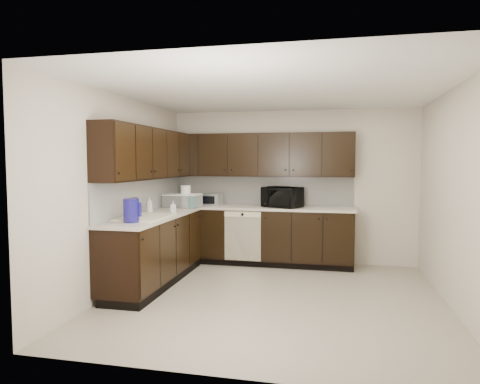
{
  "coord_description": "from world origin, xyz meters",
  "views": [
    {
      "loc": [
        0.67,
        -5.08,
        1.65
      ],
      "look_at": [
        -0.57,
        0.6,
        1.25
      ],
      "focal_mm": 32.0,
      "sensor_mm": 36.0,
      "label": 1
    }
  ],
  "objects_px": {
    "toaster_oven": "(212,199)",
    "storage_bin": "(183,201)",
    "microwave": "(282,197)",
    "blue_pitcher": "(131,210)",
    "sink": "(145,222)"
  },
  "relations": [
    {
      "from": "toaster_oven",
      "to": "storage_bin",
      "type": "bearing_deg",
      "value": -123.52
    },
    {
      "from": "microwave",
      "to": "blue_pitcher",
      "type": "distance_m",
      "value": 2.59
    },
    {
      "from": "sink",
      "to": "toaster_oven",
      "type": "xyz_separation_m",
      "value": [
        0.4,
        1.72,
        0.16
      ]
    },
    {
      "from": "sink",
      "to": "blue_pitcher",
      "type": "xyz_separation_m",
      "value": [
        0.02,
        -0.41,
        0.2
      ]
    },
    {
      "from": "microwave",
      "to": "toaster_oven",
      "type": "distance_m",
      "value": 1.17
    },
    {
      "from": "blue_pitcher",
      "to": "storage_bin",
      "type": "bearing_deg",
      "value": 69.8
    },
    {
      "from": "storage_bin",
      "to": "toaster_oven",
      "type": "bearing_deg",
      "value": 48.59
    },
    {
      "from": "sink",
      "to": "blue_pitcher",
      "type": "height_order",
      "value": "blue_pitcher"
    },
    {
      "from": "toaster_oven",
      "to": "storage_bin",
      "type": "xyz_separation_m",
      "value": [
        -0.37,
        -0.41,
        0.0
      ]
    },
    {
      "from": "storage_bin",
      "to": "blue_pitcher",
      "type": "distance_m",
      "value": 1.72
    },
    {
      "from": "sink",
      "to": "microwave",
      "type": "bearing_deg",
      "value": 46.72
    },
    {
      "from": "microwave",
      "to": "blue_pitcher",
      "type": "bearing_deg",
      "value": -101.81
    },
    {
      "from": "microwave",
      "to": "storage_bin",
      "type": "xyz_separation_m",
      "value": [
        -1.53,
        -0.35,
        -0.06
      ]
    },
    {
      "from": "sink",
      "to": "microwave",
      "type": "distance_m",
      "value": 2.3
    },
    {
      "from": "toaster_oven",
      "to": "storage_bin",
      "type": "relative_size",
      "value": 0.6
    }
  ]
}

